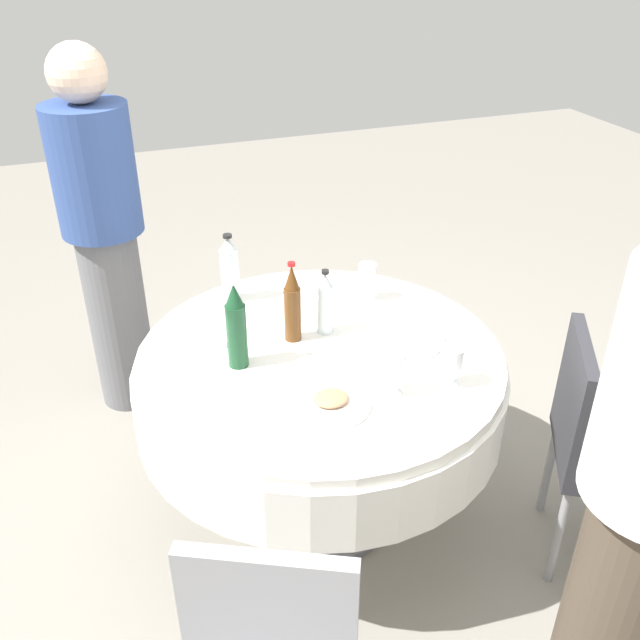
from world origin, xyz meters
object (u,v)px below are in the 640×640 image
wine_glass_inner (368,274)px  bottle_brown_outer (292,304)px  bottle_dark_green_east (236,327)px  wine_glass_east (452,358)px  wine_glass_left (395,364)px  chair_left (597,437)px  bottle_clear_south (325,304)px  bottle_clear_far (230,270)px  dining_table (320,388)px  plate_mid (331,402)px  plate_front (407,338)px  person_outer (104,233)px

wine_glass_inner → bottle_brown_outer: bearing=26.3°
bottle_dark_green_east → wine_glass_inner: size_ratio=2.11×
bottle_brown_outer → wine_glass_east: bearing=131.4°
bottle_dark_green_east → wine_glass_left: bottle_dark_green_east is taller
chair_left → wine_glass_east: bearing=-78.0°
bottle_clear_south → wine_glass_east: size_ratio=1.76×
bottle_brown_outer → chair_left: 1.11m
bottle_clear_far → bottle_clear_south: (-0.25, 0.34, -0.01)m
dining_table → plate_mid: (0.07, 0.29, 0.16)m
wine_glass_inner → plate_front: (-0.01, 0.32, -0.10)m
bottle_brown_outer → wine_glass_left: bearing=115.0°
plate_mid → person_outer: person_outer is taller
wine_glass_east → bottle_dark_green_east: bearing=-29.6°
person_outer → chair_left: bearing=-77.5°
plate_front → chair_left: (-0.50, 0.45, -0.23)m
wine_glass_left → person_outer: bearing=-60.9°
bottle_dark_green_east → dining_table: bearing=175.9°
bottle_brown_outer → bottle_clear_far: bearing=-69.5°
plate_front → plate_mid: plate_mid is taller
dining_table → bottle_clear_far: 0.57m
bottle_dark_green_east → plate_mid: size_ratio=1.27×
bottle_brown_outer → person_outer: 1.05m
dining_table → plate_mid: size_ratio=5.22×
bottle_brown_outer → wine_glass_east: size_ratio=2.15×
bottle_clear_south → plate_mid: size_ratio=0.99×
bottle_dark_green_east → plate_mid: 0.39m
plate_front → chair_left: size_ratio=0.29×
plate_mid → chair_left: (-0.87, 0.20, -0.23)m
wine_glass_left → chair_left: 0.77m
plate_mid → dining_table: bearing=-103.9°
wine_glass_left → plate_mid: (0.20, -0.01, -0.10)m
wine_glass_east → wine_glass_inner: 0.60m
plate_front → person_outer: 1.39m
bottle_clear_far → chair_left: bottle_clear_far is taller
bottle_clear_south → chair_left: size_ratio=0.28×
wine_glass_left → plate_mid: bearing=-2.3°
dining_table → bottle_dark_green_east: (0.28, -0.02, 0.30)m
dining_table → bottle_clear_far: (0.19, -0.46, 0.28)m
bottle_clear_south → person_outer: size_ratio=0.15×
bottle_clear_south → wine_glass_east: 0.51m
bottle_clear_far → wine_glass_inner: size_ratio=1.83×
bottle_dark_green_east → plate_front: (-0.58, 0.06, -0.14)m
wine_glass_east → plate_mid: (0.39, -0.03, -0.09)m
dining_table → bottle_dark_green_east: 0.41m
wine_glass_east → wine_glass_left: size_ratio=0.91×
bottle_dark_green_east → plate_front: bearing=174.4°
dining_table → plate_front: 0.35m
bottle_clear_south → plate_front: 0.31m
wine_glass_east → plate_front: 0.29m
bottle_clear_far → plate_front: size_ratio=1.05×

